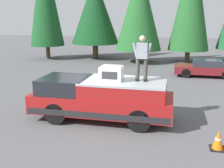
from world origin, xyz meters
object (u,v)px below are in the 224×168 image
person_on_truck_bed (142,57)px  parked_car_maroon (205,68)px  compressor_unit (111,73)px  traffic_cone (218,140)px  pickup_truck (102,98)px

person_on_truck_bed → parked_car_maroon: 9.98m
compressor_unit → parked_car_maroon: (9.43, -4.43, -1.35)m
compressor_unit → person_on_truck_bed: 1.29m
parked_car_maroon → traffic_cone: bearing=176.4°
parked_car_maroon → traffic_cone: size_ratio=6.61×
compressor_unit → parked_car_maroon: size_ratio=0.20×
person_on_truck_bed → traffic_cone: 3.87m
pickup_truck → compressor_unit: size_ratio=6.60×
compressor_unit → traffic_cone: compressor_unit is taller
parked_car_maroon → pickup_truck: bearing=152.5°
traffic_cone → pickup_truck: bearing=68.3°
parked_car_maroon → traffic_cone: (-10.94, 0.70, -0.29)m
compressor_unit → pickup_truck: bearing=71.7°
pickup_truck → compressor_unit: (-0.14, -0.41, 1.05)m
compressor_unit → person_on_truck_bed: bearing=-78.6°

